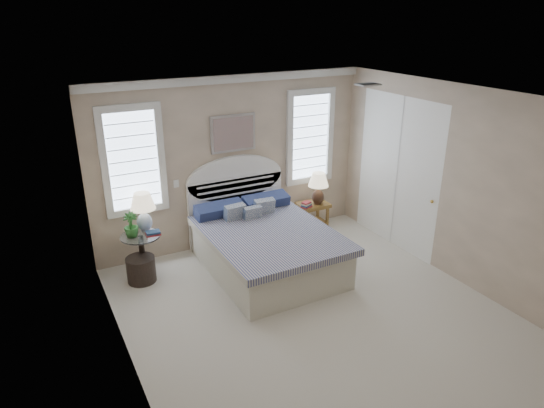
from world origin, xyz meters
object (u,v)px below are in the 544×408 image
Objects in this scene: nightstand_right at (313,211)px; bed at (264,243)px; lamp_left at (143,208)px; side_table_left at (142,251)px; lamp_right at (318,185)px; floor_pot at (141,269)px.

bed is at bearing -151.97° from nightstand_right.
side_table_left is at bearing -129.19° from lamp_left.
nightstand_right is 0.49m from lamp_right.
side_table_left is 1.14× the size of lamp_right.
bed is at bearing -25.12° from lamp_left.
side_table_left is 1.08× the size of lamp_left.
lamp_left is at bearing 50.81° from side_table_left.
lamp_right is (2.90, -0.09, -0.12)m from lamp_left.
floor_pot is at bearing -175.07° from nightstand_right.
bed is at bearing -154.80° from lamp_right.
side_table_left reaches higher than floor_pot.
nightstand_right is 1.32× the size of floor_pot.
bed reaches higher than lamp_right.
nightstand_right is (2.95, 0.10, -0.00)m from side_table_left.
floor_pot is 0.73× the size of lamp_right.
lamp_left is 2.90m from lamp_right.
nightstand_right is at bearing 28.03° from bed.
side_table_left is at bearing 160.26° from bed.
lamp_left is (-2.84, 0.03, 0.60)m from nightstand_right.
bed reaches higher than nightstand_right.
bed reaches higher than lamp_left.
bed is at bearing -19.74° from side_table_left.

